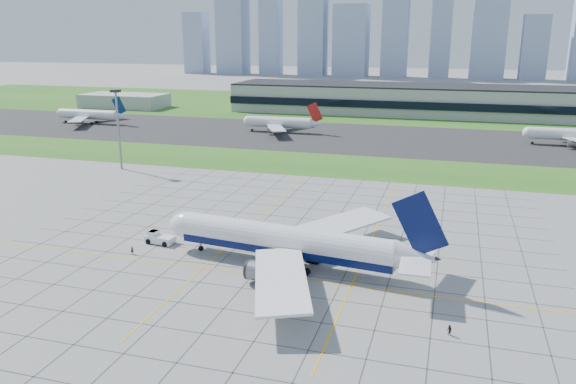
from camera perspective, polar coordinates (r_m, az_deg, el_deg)
name	(u,v)px	position (r m, az deg, el deg)	size (l,w,h in m)	color
ground	(257,270)	(105.12, -3.15, -7.92)	(1400.00, 1400.00, 0.00)	#969691
grass_median	(347,166)	(188.33, 6.06, 2.64)	(700.00, 35.00, 0.04)	#275E1B
asphalt_taxiway	(372,138)	(241.59, 8.49, 5.42)	(700.00, 75.00, 0.04)	#383838
grass_far	(398,108)	(349.74, 11.13, 8.40)	(700.00, 145.00, 0.04)	#275E1B
apron_markings	(277,249)	(114.70, -1.09, -5.83)	(120.00, 130.00, 0.03)	#474744
terminal	(469,101)	(322.41, 17.91, 8.77)	(260.00, 43.00, 15.80)	#B7B7B2
service_block	(125,101)	(359.20, -16.27, 8.90)	(50.00, 25.00, 8.00)	#B7B7B2
light_mast	(118,120)	(188.34, -16.91, 7.06)	(2.50, 2.50, 25.60)	gray
city_skyline	(419,19)	(612.32, 13.19, 16.78)	(523.00, 32.40, 160.00)	#94A4C2
airliner	(287,242)	(105.40, -0.06, -5.06)	(54.85, 55.30, 17.29)	white
pushback_tug	(159,238)	(120.70, -12.97, -4.58)	(9.13, 3.75, 2.51)	white
crew_near	(132,250)	(116.21, -15.54, -5.72)	(0.59, 0.39, 1.61)	black
crew_far	(449,330)	(86.68, 16.07, -13.36)	(0.79, 0.62, 1.63)	black
distant_jet_0	(90,114)	(296.57, -19.50, 7.44)	(36.89, 42.66, 14.08)	white
distant_jet_1	(281,122)	(253.72, -0.76, 7.09)	(34.74, 42.66, 14.08)	white
distant_jet_2	(576,135)	(248.61, 27.19, 5.20)	(38.95, 42.66, 14.08)	white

